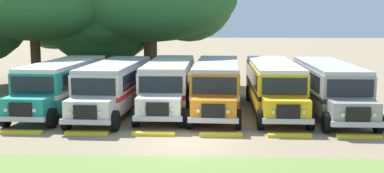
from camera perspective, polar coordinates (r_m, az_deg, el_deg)
name	(u,v)px	position (r m, az deg, el deg)	size (l,w,h in m)	color
ground_plane	(185,143)	(20.57, -0.80, -6.84)	(220.00, 220.00, 0.00)	#937F60
parked_bus_slot_0	(63,83)	(28.88, -15.36, 0.46)	(3.06, 10.89, 2.82)	teal
parked_bus_slot_1	(115,84)	(27.59, -9.32, 0.30)	(3.01, 10.88, 2.82)	silver
parked_bus_slot_2	(169,82)	(27.97, -2.78, 0.51)	(2.71, 10.84, 2.82)	silver
parked_bus_slot_3	(217,83)	(27.58, 3.03, 0.39)	(2.99, 10.88, 2.82)	orange
parked_bus_slot_4	(273,84)	(27.79, 9.87, 0.34)	(2.69, 10.84, 2.82)	yellow
parked_bus_slot_5	(328,85)	(27.85, 16.24, 0.15)	(2.70, 10.84, 2.82)	#9E9993
curb_wheelstop_0	(21,132)	(23.48, -20.08, -5.25)	(2.00, 0.36, 0.15)	yellow
curb_wheelstop_1	(87,133)	(22.46, -12.68, -5.55)	(2.00, 0.36, 0.15)	yellow
curb_wheelstop_2	(153,134)	(21.85, -4.72, -5.76)	(2.00, 0.36, 0.15)	yellow
curb_wheelstop_3	(221,135)	(21.67, 3.54, -5.86)	(2.00, 0.36, 0.15)	yellow
curb_wheelstop_4	(290,135)	(21.94, 11.76, -5.85)	(2.00, 0.36, 0.15)	yellow
curb_wheelstop_5	(359,136)	(22.64, 19.63, -5.72)	(2.00, 0.36, 0.15)	yellow
secondary_tree	(38,5)	(39.60, -18.26, 9.33)	(18.92, 15.81, 11.48)	brown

